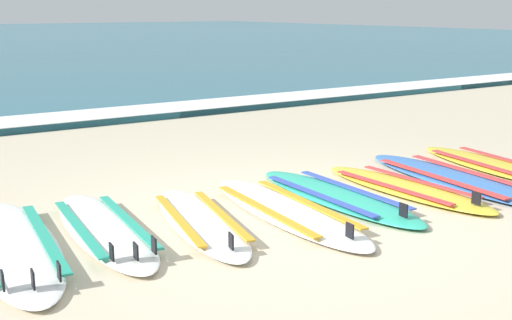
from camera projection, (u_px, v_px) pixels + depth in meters
ground_plane at (282, 222)px, 5.47m from camera, size 80.00×80.00×0.00m
wave_foam_strip at (57, 121)px, 9.99m from camera, size 80.00×1.02×0.11m
surfboard_0 at (14, 246)px, 4.81m from camera, size 0.90×2.41×0.18m
surfboard_1 at (104, 229)px, 5.18m from camera, size 0.79×2.16×0.18m
surfboard_2 at (201, 221)px, 5.36m from camera, size 0.94×2.03×0.18m
surfboard_3 at (286, 210)px, 5.65m from camera, size 0.80×2.33×0.18m
surfboard_4 at (336, 196)px, 6.08m from camera, size 0.64×2.20×0.18m
surfboard_5 at (405, 188)px, 6.35m from camera, size 0.52×2.05×0.18m
surfboard_6 at (456, 179)px, 6.69m from camera, size 0.90×2.52×0.18m
surfboard_7 at (498, 166)px, 7.20m from camera, size 0.93×2.31×0.18m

